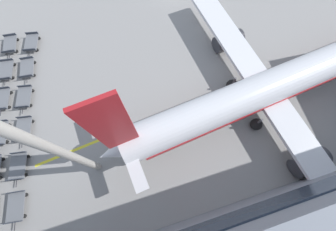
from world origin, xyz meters
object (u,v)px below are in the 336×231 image
object	(u,v)px
baggage_dolly_row_mid_a_col_d	(0,133)
baggage_dolly_row_mid_a_col_a	(10,45)
baggage_dolly_row_mid_b_col_f	(16,207)
baggage_dolly_row_mid_b_col_a	(32,43)
baggage_dolly_row_mid_b_col_b	(27,68)
baggage_dolly_row_mid_a_col_b	(6,70)
baggage_dolly_row_mid_b_col_d	(24,129)
airplane	(275,85)
baggage_dolly_row_mid_a_col_c	(2,99)
baggage_dolly_row_mid_b_col_e	(18,166)
baggage_dolly_row_mid_b_col_c	(24,97)

from	to	relation	value
baggage_dolly_row_mid_a_col_d	baggage_dolly_row_mid_a_col_a	bearing A→B (deg)	172.94
baggage_dolly_row_mid_b_col_f	baggage_dolly_row_mid_b_col_a	bearing A→B (deg)	171.89
baggage_dolly_row_mid_b_col_b	baggage_dolly_row_mid_b_col_f	size ratio (longest dim) A/B	1.00
baggage_dolly_row_mid_a_col_b	baggage_dolly_row_mid_b_col_b	size ratio (longest dim) A/B	1.00
baggage_dolly_row_mid_b_col_a	baggage_dolly_row_mid_b_col_f	world-z (taller)	same
baggage_dolly_row_mid_a_col_a	baggage_dolly_row_mid_b_col_d	bearing A→B (deg)	4.72
airplane	baggage_dolly_row_mid_b_col_d	distance (m)	27.65
baggage_dolly_row_mid_a_col_b	baggage_dolly_row_mid_b_col_d	world-z (taller)	same
baggage_dolly_row_mid_a_col_c	baggage_dolly_row_mid_b_col_f	distance (m)	12.33
baggage_dolly_row_mid_a_col_a	baggage_dolly_row_mid_b_col_d	world-z (taller)	same
baggage_dolly_row_mid_a_col_a	baggage_dolly_row_mid_b_col_f	bearing A→B (deg)	-0.35
airplane	baggage_dolly_row_mid_b_col_d	world-z (taller)	airplane
baggage_dolly_row_mid_b_col_d	baggage_dolly_row_mid_b_col_e	xyz separation A→B (m)	(3.91, -0.76, 0.00)
baggage_dolly_row_mid_b_col_d	baggage_dolly_row_mid_b_col_e	world-z (taller)	same
airplane	baggage_dolly_row_mid_b_col_f	size ratio (longest dim) A/B	11.06
baggage_dolly_row_mid_a_col_b	baggage_dolly_row_mid_b_col_b	distance (m)	2.52
baggage_dolly_row_mid_a_col_c	baggage_dolly_row_mid_b_col_e	size ratio (longest dim) A/B	1.00
airplane	baggage_dolly_row_mid_b_col_e	world-z (taller)	airplane
baggage_dolly_row_mid_a_col_a	baggage_dolly_row_mid_b_col_a	distance (m)	2.72
baggage_dolly_row_mid_b_col_d	baggage_dolly_row_mid_a_col_b	bearing A→B (deg)	-169.15
baggage_dolly_row_mid_b_col_e	baggage_dolly_row_mid_b_col_a	bearing A→B (deg)	171.27
baggage_dolly_row_mid_a_col_a	baggage_dolly_row_mid_b_col_e	size ratio (longest dim) A/B	0.99
baggage_dolly_row_mid_b_col_a	baggage_dolly_row_mid_b_col_f	distance (m)	19.83
baggage_dolly_row_mid_a_col_c	baggage_dolly_row_mid_b_col_c	world-z (taller)	same
baggage_dolly_row_mid_a_col_a	baggage_dolly_row_mid_b_col_c	xyz separation A→B (m)	(8.36, 1.30, 0.00)
baggage_dolly_row_mid_a_col_d	baggage_dolly_row_mid_b_col_c	distance (m)	4.64
baggage_dolly_row_mid_a_col_d	baggage_dolly_row_mid_a_col_c	bearing A→B (deg)	175.27
baggage_dolly_row_mid_b_col_c	baggage_dolly_row_mid_b_col_f	world-z (taller)	same
baggage_dolly_row_mid_b_col_f	baggage_dolly_row_mid_a_col_d	bearing A→B (deg)	-170.41
airplane	baggage_dolly_row_mid_a_col_c	xyz separation A→B (m)	(-8.57, -29.41, -2.42)
baggage_dolly_row_mid_a_col_c	baggage_dolly_row_mid_b_col_b	world-z (taller)	same
baggage_dolly_row_mid_b_col_b	baggage_dolly_row_mid_b_col_c	xyz separation A→B (m)	(3.99, -0.59, 0.00)
airplane	baggage_dolly_row_mid_b_col_a	size ratio (longest dim) A/B	11.01
baggage_dolly_row_mid_b_col_c	baggage_dolly_row_mid_b_col_f	xyz separation A→B (m)	(11.80, -1.43, 0.00)
baggage_dolly_row_mid_b_col_b	baggage_dolly_row_mid_b_col_c	size ratio (longest dim) A/B	0.99
baggage_dolly_row_mid_b_col_e	baggage_dolly_row_mid_b_col_f	bearing A→B (deg)	-5.57
baggage_dolly_row_mid_b_col_c	baggage_dolly_row_mid_b_col_d	distance (m)	4.00
baggage_dolly_row_mid_a_col_b	baggage_dolly_row_mid_b_col_d	distance (m)	8.58
baggage_dolly_row_mid_a_col_a	baggage_dolly_row_mid_a_col_d	xyz separation A→B (m)	(12.06, -1.49, 0.00)
baggage_dolly_row_mid_a_col_a	baggage_dolly_row_mid_a_col_d	world-z (taller)	same
baggage_dolly_row_mid_b_col_e	baggage_dolly_row_mid_b_col_c	bearing A→B (deg)	172.44
baggage_dolly_row_mid_a_col_b	baggage_dolly_row_mid_b_col_a	world-z (taller)	same
baggage_dolly_row_mid_a_col_d	baggage_dolly_row_mid_b_col_e	size ratio (longest dim) A/B	1.00
baggage_dolly_row_mid_a_col_a	baggage_dolly_row_mid_b_col_f	distance (m)	20.16
baggage_dolly_row_mid_a_col_c	baggage_dolly_row_mid_b_col_f	bearing A→B (deg)	4.75
baggage_dolly_row_mid_b_col_c	baggage_dolly_row_mid_b_col_e	world-z (taller)	same
baggage_dolly_row_mid_b_col_b	baggage_dolly_row_mid_b_col_d	xyz separation A→B (m)	(7.98, -0.87, 0.00)
baggage_dolly_row_mid_b_col_e	baggage_dolly_row_mid_b_col_b	bearing A→B (deg)	172.17
airplane	baggage_dolly_row_mid_b_col_d	xyz separation A→B (m)	(-4.09, -27.24, -2.42)
baggage_dolly_row_mid_b_col_c	baggage_dolly_row_mid_a_col_a	bearing A→B (deg)	-171.13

